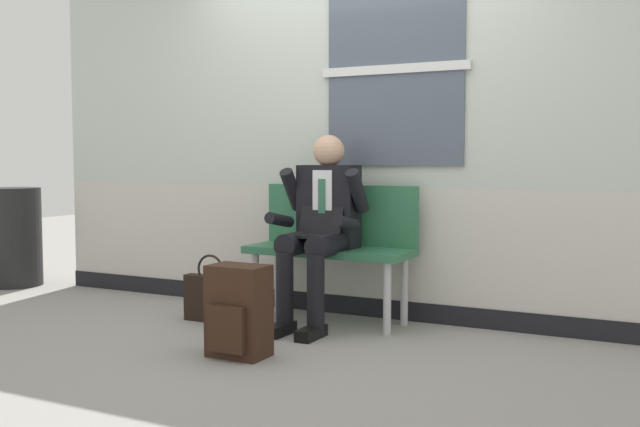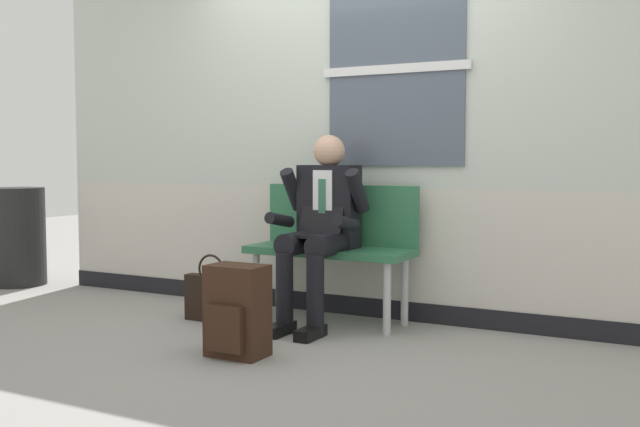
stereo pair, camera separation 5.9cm
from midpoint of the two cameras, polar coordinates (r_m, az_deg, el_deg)
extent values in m
plane|color=gray|center=(4.71, 0.34, -9.21)|extent=(18.00, 18.00, 0.00)
cube|color=beige|center=(5.20, 3.61, 12.10)|extent=(5.36, 0.12, 1.81)
cube|color=beige|center=(5.18, 3.55, -2.19)|extent=(5.36, 0.12, 0.77)
cube|color=black|center=(5.25, 3.52, -7.10)|extent=(5.36, 0.14, 0.13)
cube|color=#4C5666|center=(5.01, 6.20, 11.12)|extent=(0.97, 0.02, 1.29)
cube|color=silver|center=(5.00, 6.16, 11.14)|extent=(1.05, 0.03, 0.06)
cube|color=#2D6B47|center=(4.90, 1.06, -2.94)|extent=(1.13, 0.42, 0.05)
cube|color=#2D6B47|center=(5.04, 1.99, -0.11)|extent=(1.13, 0.04, 0.41)
cylinder|color=#B7B7BC|center=(5.05, -4.65, -5.67)|extent=(0.05, 0.05, 0.46)
cylinder|color=#B7B7BC|center=(5.30, -2.89, -5.19)|extent=(0.05, 0.05, 0.46)
cylinder|color=#B7B7BC|center=(4.61, 5.61, -6.62)|extent=(0.05, 0.05, 0.46)
cylinder|color=#B7B7BC|center=(4.88, 6.96, -6.02)|extent=(0.05, 0.05, 0.46)
cylinder|color=black|center=(4.76, -1.27, -2.31)|extent=(0.15, 0.40, 0.15)
cylinder|color=black|center=(4.64, -2.41, -6.21)|extent=(0.11, 0.11, 0.51)
cube|color=black|center=(4.63, -2.78, -9.00)|extent=(0.10, 0.26, 0.07)
cylinder|color=black|center=(4.66, 1.10, -2.45)|extent=(0.15, 0.40, 0.15)
cylinder|color=black|center=(4.53, 0.00, -6.45)|extent=(0.11, 0.11, 0.51)
cube|color=black|center=(4.53, -0.36, -9.30)|extent=(0.10, 0.26, 0.07)
cube|color=black|center=(4.87, 1.06, 0.56)|extent=(0.40, 0.18, 0.55)
cube|color=silver|center=(4.79, 0.55, 1.09)|extent=(0.14, 0.01, 0.38)
cube|color=#2D664C|center=(4.78, 0.51, 0.73)|extent=(0.05, 0.01, 0.33)
sphere|color=tan|center=(4.86, 1.07, 4.91)|extent=(0.21, 0.21, 0.21)
cylinder|color=black|center=(4.92, -1.80, 1.87)|extent=(0.09, 0.25, 0.30)
cylinder|color=black|center=(4.78, -2.80, -0.50)|extent=(0.08, 0.27, 0.12)
cylinder|color=black|center=(4.70, 3.29, 1.76)|extent=(0.09, 0.25, 0.30)
cylinder|color=black|center=(4.56, 2.39, -0.73)|extent=(0.08, 0.27, 0.12)
cube|color=black|center=(4.68, -0.27, -1.75)|extent=(0.31, 0.22, 0.02)
cube|color=black|center=(4.78, 0.47, -0.29)|extent=(0.31, 0.08, 0.21)
cube|color=#331E14|center=(4.12, -6.04, -7.54)|extent=(0.32, 0.21, 0.51)
cube|color=#331E14|center=(4.04, -7.04, -8.91)|extent=(0.23, 0.04, 0.26)
cube|color=black|center=(5.03, -8.13, -6.57)|extent=(0.39, 0.09, 0.31)
torus|color=black|center=(5.00, -8.16, -4.36)|extent=(0.21, 0.02, 0.21)
cylinder|color=black|center=(6.91, -22.32, -1.66)|extent=(0.48, 0.48, 0.85)
camera|label=1|loc=(0.03, -89.64, 0.03)|focal=41.06mm
camera|label=2|loc=(0.03, 90.36, -0.03)|focal=41.06mm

